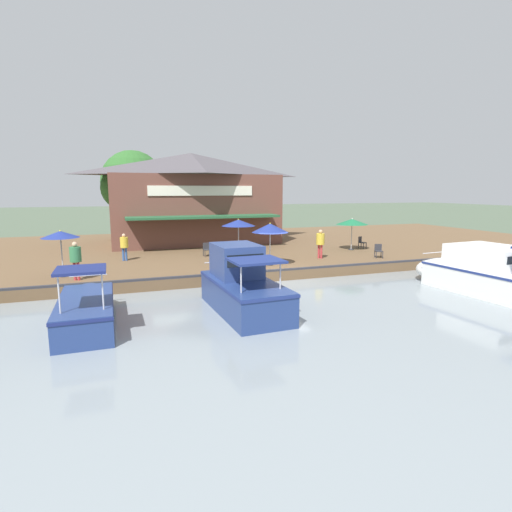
{
  "coord_description": "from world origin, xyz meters",
  "views": [
    {
      "loc": [
        18.67,
        -7.96,
        4.74
      ],
      "look_at": [
        -1.0,
        -1.05,
        1.3
      ],
      "focal_mm": 28.0,
      "sensor_mm": 36.0,
      "label": 1
    }
  ],
  "objects": [
    {
      "name": "cafe_chair_mid_patio",
      "position": [
        -1.86,
        7.31,
        1.08
      ],
      "size": [
        0.57,
        0.57,
        0.85
      ],
      "color": "#2D2D33",
      "rests_on": "quay_deck"
    },
    {
      "name": "cafe_chair_under_first_umbrella",
      "position": [
        -6.01,
        -2.6,
        1.08
      ],
      "size": [
        0.46,
        0.46,
        0.85
      ],
      "color": "#2D2D33",
      "rests_on": "quay_deck"
    },
    {
      "name": "tree_downstream_bank",
      "position": [
        -16.11,
        -6.66,
        5.3
      ],
      "size": [
        5.36,
        5.1,
        7.39
      ],
      "color": "brown",
      "rests_on": "quay_deck"
    },
    {
      "name": "motorboat_second_along",
      "position": [
        5.53,
        8.29,
        0.89
      ],
      "size": [
        8.95,
        3.89,
        2.43
      ],
      "color": "white",
      "rests_on": "river_water"
    },
    {
      "name": "quay_deck",
      "position": [
        -11.0,
        0.0,
        0.3
      ],
      "size": [
        22.0,
        56.0,
        0.6
      ],
      "primitive_type": "cube",
      "color": "brown",
      "rests_on": "ground"
    },
    {
      "name": "patio_umbrella_far_corner",
      "position": [
        -3.8,
        -1.17,
        2.85
      ],
      "size": [
        1.98,
        1.98,
        2.48
      ],
      "color": "#B7B7B7",
      "rests_on": "quay_deck"
    },
    {
      "name": "ground_plane",
      "position": [
        0.0,
        0.0,
        0.0
      ],
      "size": [
        220.0,
        220.0,
        0.0
      ],
      "primitive_type": "plane",
      "color": "#4C5B47"
    },
    {
      "name": "person_at_quay_edge",
      "position": [
        -1.23,
        -9.82,
        1.75
      ],
      "size": [
        0.51,
        0.51,
        1.8
      ],
      "color": "#B23338",
      "rests_on": "quay_deck"
    },
    {
      "name": "motorboat_nearest_quay",
      "position": [
        3.74,
        -9.1,
        0.64
      ],
      "size": [
        5.56,
        1.84,
        2.26
      ],
      "color": "navy",
      "rests_on": "river_water"
    },
    {
      "name": "patio_umbrella_near_quay_edge",
      "position": [
        -2.28,
        -10.51,
        2.65
      ],
      "size": [
        1.73,
        1.73,
        2.27
      ],
      "color": "#B7B7B7",
      "rests_on": "quay_deck"
    },
    {
      "name": "person_near_entrance",
      "position": [
        -5.99,
        -7.58,
        1.61
      ],
      "size": [
        0.46,
        0.46,
        1.62
      ],
      "color": "#2D5193",
      "rests_on": "quay_deck"
    },
    {
      "name": "motorboat_mid_row",
      "position": [
        3.78,
        -3.46,
        0.99
      ],
      "size": [
        6.06,
        2.38,
        2.54
      ],
      "color": "navy",
      "rests_on": "river_water"
    },
    {
      "name": "cafe_chair_beside_entrance",
      "position": [
        -5.68,
        8.66,
        1.08
      ],
      "size": [
        0.59,
        0.59,
        0.85
      ],
      "color": "#2D2D33",
      "rests_on": "quay_deck"
    },
    {
      "name": "tree_upstream_bank",
      "position": [
        -17.71,
        -4.58,
        4.88
      ],
      "size": [
        3.77,
        3.6,
        6.2
      ],
      "color": "brown",
      "rests_on": "quay_deck"
    },
    {
      "name": "person_mid_patio",
      "position": [
        -2.87,
        3.78,
        1.72
      ],
      "size": [
        0.5,
        0.5,
        1.77
      ],
      "color": "#B23338",
      "rests_on": "quay_deck"
    },
    {
      "name": "patio_umbrella_mid_patio_right",
      "position": [
        -5.27,
        7.54,
        2.58
      ],
      "size": [
        2.18,
        2.18,
        2.22
      ],
      "color": "#B7B7B7",
      "rests_on": "quay_deck"
    },
    {
      "name": "quay_edge_fender",
      "position": [
        -0.1,
        0.0,
        0.65
      ],
      "size": [
        0.2,
        50.4,
        0.1
      ],
      "primitive_type": "cube",
      "color": "#2D2D33",
      "rests_on": "quay_deck"
    },
    {
      "name": "patio_umbrella_back_row",
      "position": [
        -1.73,
        0.03,
        2.69
      ],
      "size": [
        2.02,
        2.02,
        2.38
      ],
      "color": "#B7B7B7",
      "rests_on": "quay_deck"
    },
    {
      "name": "waterfront_restaurant",
      "position": [
        -13.82,
        -2.06,
        4.2
      ],
      "size": [
        9.97,
        13.2,
        7.07
      ],
      "color": "brown",
      "rests_on": "quay_deck"
    }
  ]
}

